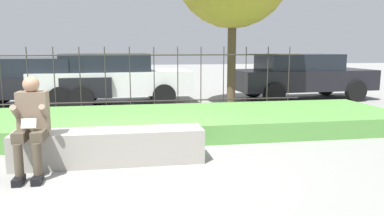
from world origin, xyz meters
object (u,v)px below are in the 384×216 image
(car_parked_left, at_px, (36,81))
(car_parked_right, at_px, (302,75))
(stone_bench, at_px, (110,148))
(person_seated_reader, at_px, (32,121))
(car_parked_center, at_px, (110,78))

(car_parked_left, bearing_deg, car_parked_right, 2.62)
(stone_bench, relative_size, person_seated_reader, 2.08)
(car_parked_left, bearing_deg, stone_bench, -66.78)
(stone_bench, distance_m, person_seated_reader, 1.13)
(stone_bench, bearing_deg, person_seated_reader, -162.39)
(car_parked_right, distance_m, car_parked_center, 5.97)
(person_seated_reader, relative_size, car_parked_center, 0.28)
(person_seated_reader, bearing_deg, car_parked_center, 82.90)
(person_seated_reader, bearing_deg, car_parked_left, 102.03)
(person_seated_reader, xyz_separation_m, car_parked_right, (6.72, 6.09, 0.06))
(car_parked_left, relative_size, car_parked_center, 0.92)
(person_seated_reader, xyz_separation_m, car_parked_left, (-1.26, 5.94, 0.02))
(car_parked_center, bearing_deg, car_parked_right, -3.72)
(car_parked_left, bearing_deg, person_seated_reader, -76.44)
(car_parked_right, xyz_separation_m, car_parked_center, (-5.96, -0.04, 0.02))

